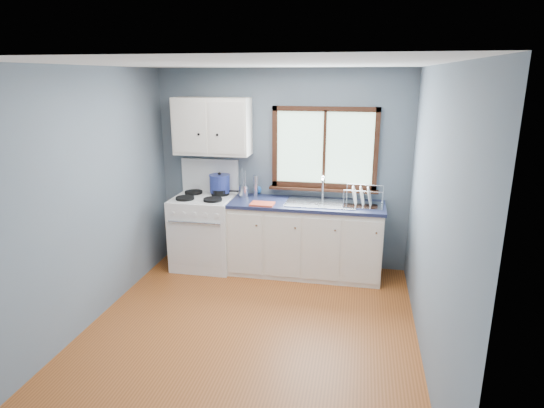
% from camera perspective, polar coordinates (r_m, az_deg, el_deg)
% --- Properties ---
extents(floor, '(3.20, 3.60, 0.02)m').
position_cam_1_polar(floor, '(4.60, -2.89, -15.86)').
color(floor, '#984E20').
rests_on(floor, ground).
extents(ceiling, '(3.20, 3.60, 0.02)m').
position_cam_1_polar(ceiling, '(3.92, -3.42, 17.31)').
color(ceiling, white).
rests_on(ceiling, wall_back).
extents(wall_back, '(3.20, 0.02, 2.50)m').
position_cam_1_polar(wall_back, '(5.81, 1.26, 4.33)').
color(wall_back, slate).
rests_on(wall_back, ground).
extents(wall_front, '(3.20, 0.02, 2.50)m').
position_cam_1_polar(wall_front, '(2.50, -13.60, -12.26)').
color(wall_front, slate).
rests_on(wall_front, ground).
extents(wall_left, '(0.02, 3.60, 2.50)m').
position_cam_1_polar(wall_left, '(4.74, -22.37, 0.47)').
color(wall_left, slate).
rests_on(wall_left, ground).
extents(wall_right, '(0.02, 3.60, 2.50)m').
position_cam_1_polar(wall_right, '(4.02, 19.74, -1.87)').
color(wall_right, slate).
rests_on(wall_right, ground).
extents(gas_range, '(0.76, 0.69, 1.36)m').
position_cam_1_polar(gas_range, '(5.93, -8.46, -3.18)').
color(gas_range, white).
rests_on(gas_range, floor).
extents(base_cabinets, '(1.85, 0.60, 0.88)m').
position_cam_1_polar(base_cabinets, '(5.69, 4.19, -4.78)').
color(base_cabinets, white).
rests_on(base_cabinets, floor).
extents(countertop, '(1.89, 0.64, 0.04)m').
position_cam_1_polar(countertop, '(5.53, 4.29, -0.03)').
color(countertop, '#171D39').
rests_on(countertop, base_cabinets).
extents(sink, '(0.84, 0.46, 0.44)m').
position_cam_1_polar(sink, '(5.53, 6.13, -0.53)').
color(sink, silver).
rests_on(sink, countertop).
extents(window, '(1.36, 0.10, 1.03)m').
position_cam_1_polar(window, '(5.66, 6.58, 6.26)').
color(window, '#9EC6A8').
rests_on(window, wall_back).
extents(upper_cabinets, '(0.95, 0.35, 0.70)m').
position_cam_1_polar(upper_cabinets, '(5.75, -7.52, 9.64)').
color(upper_cabinets, white).
rests_on(upper_cabinets, wall_back).
extents(skillet, '(0.37, 0.25, 0.05)m').
position_cam_1_polar(skillet, '(5.87, -6.53, 1.69)').
color(skillet, black).
rests_on(skillet, gas_range).
extents(stockpot, '(0.31, 0.31, 0.26)m').
position_cam_1_polar(stockpot, '(5.86, -6.57, 2.60)').
color(stockpot, navy).
rests_on(stockpot, gas_range).
extents(utensil_crock, '(0.14, 0.14, 0.38)m').
position_cam_1_polar(utensil_crock, '(5.76, -3.55, 1.63)').
color(utensil_crock, silver).
rests_on(utensil_crock, countertop).
extents(thermos, '(0.08, 0.08, 0.27)m').
position_cam_1_polar(thermos, '(5.78, -2.06, 2.30)').
color(thermos, silver).
rests_on(thermos, countertop).
extents(soap_bottle, '(0.12, 0.12, 0.28)m').
position_cam_1_polar(soap_bottle, '(5.85, -1.98, 2.52)').
color(soap_bottle, blue).
rests_on(soap_bottle, countertop).
extents(dish_towel, '(0.28, 0.21, 0.02)m').
position_cam_1_polar(dish_towel, '(5.42, -1.22, 0.01)').
color(dish_towel, '#D8492E').
rests_on(dish_towel, countertop).
extents(dish_rack, '(0.48, 0.38, 0.24)m').
position_cam_1_polar(dish_rack, '(5.47, 11.31, 0.42)').
color(dish_rack, silver).
rests_on(dish_rack, countertop).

